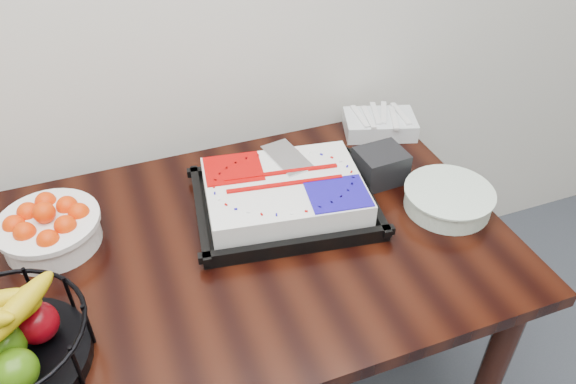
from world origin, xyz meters
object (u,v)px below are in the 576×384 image
object	(u,v)px
table	(164,287)
fruit_basket	(4,344)
napkin_box	(380,166)
tangerine_bowl	(48,223)
cake_tray	(284,195)
plate_stack	(448,199)

from	to	relation	value
table	fruit_basket	bearing A→B (deg)	-150.76
fruit_basket	napkin_box	size ratio (longest dim) A/B	2.52
tangerine_bowl	fruit_basket	xyz separation A→B (m)	(-0.10, -0.36, 0.00)
table	cake_tray	distance (m)	0.40
table	plate_stack	distance (m)	0.80
plate_stack	tangerine_bowl	bearing A→B (deg)	167.04
cake_tray	fruit_basket	bearing A→B (deg)	-158.37
table	napkin_box	size ratio (longest dim) A/B	13.39
fruit_basket	plate_stack	size ratio (longest dim) A/B	1.37
tangerine_bowl	plate_stack	size ratio (longest dim) A/B	1.04
tangerine_bowl	plate_stack	world-z (taller)	tangerine_bowl
cake_tray	table	bearing A→B (deg)	-166.14
cake_tray	napkin_box	world-z (taller)	cake_tray
plate_stack	napkin_box	size ratio (longest dim) A/B	1.83
cake_tray	tangerine_bowl	size ratio (longest dim) A/B	2.07
napkin_box	tangerine_bowl	bearing A→B (deg)	176.69
fruit_basket	plate_stack	distance (m)	1.13
fruit_basket	plate_stack	bearing A→B (deg)	6.12
cake_tray	napkin_box	xyz separation A→B (m)	(0.31, 0.03, 0.00)
napkin_box	fruit_basket	bearing A→B (deg)	-163.24
table	napkin_box	distance (m)	0.70
table	tangerine_bowl	xyz separation A→B (m)	(-0.24, 0.17, 0.16)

